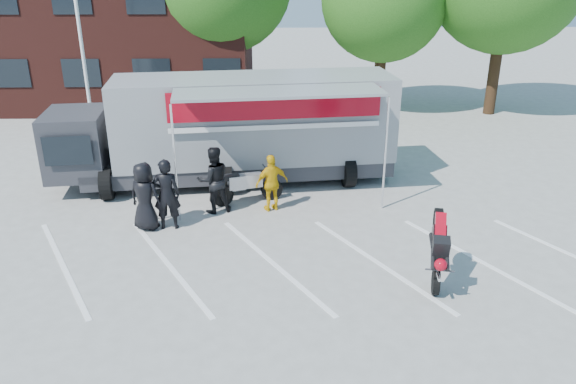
{
  "coord_description": "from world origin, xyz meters",
  "views": [
    {
      "loc": [
        0.29,
        -10.3,
        6.45
      ],
      "look_at": [
        0.57,
        2.15,
        1.3
      ],
      "focal_mm": 35.0,
      "sensor_mm": 36.0,
      "label": 1
    }
  ],
  "objects_px": {
    "spectator_leather_b": "(167,194)",
    "spectator_hivis": "(272,183)",
    "stunt_bike_rider": "(432,279)",
    "transporter_truck": "(240,180)",
    "parked_motorcycle": "(248,202)",
    "flagpole": "(84,5)",
    "spectator_leather_c": "(214,180)",
    "spectator_leather_a": "(145,196)"
  },
  "relations": [
    {
      "from": "flagpole",
      "to": "parked_motorcycle",
      "type": "bearing_deg",
      "value": -43.76
    },
    {
      "from": "spectator_leather_b",
      "to": "stunt_bike_rider",
      "type": "bearing_deg",
      "value": 153.55
    },
    {
      "from": "spectator_leather_a",
      "to": "transporter_truck",
      "type": "bearing_deg",
      "value": -101.24
    },
    {
      "from": "spectator_leather_a",
      "to": "spectator_hivis",
      "type": "distance_m",
      "value": 3.41
    },
    {
      "from": "stunt_bike_rider",
      "to": "spectator_leather_a",
      "type": "xyz_separation_m",
      "value": [
        -6.75,
        2.68,
        0.9
      ]
    },
    {
      "from": "spectator_leather_c",
      "to": "spectator_hivis",
      "type": "distance_m",
      "value": 1.58
    },
    {
      "from": "parked_motorcycle",
      "to": "spectator_hivis",
      "type": "bearing_deg",
      "value": -143.96
    },
    {
      "from": "flagpole",
      "to": "spectator_leather_a",
      "type": "relative_size",
      "value": 4.45
    },
    {
      "from": "flagpole",
      "to": "spectator_leather_a",
      "type": "distance_m",
      "value": 8.81
    },
    {
      "from": "parked_motorcycle",
      "to": "spectator_leather_b",
      "type": "distance_m",
      "value": 2.71
    },
    {
      "from": "transporter_truck",
      "to": "stunt_bike_rider",
      "type": "bearing_deg",
      "value": -60.1
    },
    {
      "from": "transporter_truck",
      "to": "spectator_leather_b",
      "type": "bearing_deg",
      "value": -122.73
    },
    {
      "from": "spectator_hivis",
      "to": "flagpole",
      "type": "bearing_deg",
      "value": -66.7
    },
    {
      "from": "parked_motorcycle",
      "to": "spectator_leather_a",
      "type": "relative_size",
      "value": 1.19
    },
    {
      "from": "flagpole",
      "to": "spectator_leather_c",
      "type": "height_order",
      "value": "flagpole"
    },
    {
      "from": "stunt_bike_rider",
      "to": "spectator_leather_b",
      "type": "bearing_deg",
      "value": 167.56
    },
    {
      "from": "spectator_leather_b",
      "to": "spectator_leather_c",
      "type": "relative_size",
      "value": 1.01
    },
    {
      "from": "spectator_leather_c",
      "to": "transporter_truck",
      "type": "bearing_deg",
      "value": -122.84
    },
    {
      "from": "transporter_truck",
      "to": "spectator_leather_a",
      "type": "bearing_deg",
      "value": -129.57
    },
    {
      "from": "stunt_bike_rider",
      "to": "spectator_leather_b",
      "type": "distance_m",
      "value": 6.83
    },
    {
      "from": "spectator_hivis",
      "to": "parked_motorcycle",
      "type": "bearing_deg",
      "value": -60.5
    },
    {
      "from": "parked_motorcycle",
      "to": "flagpole",
      "type": "bearing_deg",
      "value": 29.14
    },
    {
      "from": "flagpole",
      "to": "spectator_hivis",
      "type": "relative_size",
      "value": 4.97
    },
    {
      "from": "transporter_truck",
      "to": "parked_motorcycle",
      "type": "distance_m",
      "value": 1.82
    },
    {
      "from": "stunt_bike_rider",
      "to": "transporter_truck",
      "type": "bearing_deg",
      "value": 137.72
    },
    {
      "from": "parked_motorcycle",
      "to": "spectator_leather_b",
      "type": "height_order",
      "value": "spectator_leather_b"
    },
    {
      "from": "flagpole",
      "to": "transporter_truck",
      "type": "distance_m",
      "value": 8.25
    },
    {
      "from": "transporter_truck",
      "to": "parked_motorcycle",
      "type": "bearing_deg",
      "value": -87.08
    },
    {
      "from": "spectator_leather_b",
      "to": "spectator_hivis",
      "type": "xyz_separation_m",
      "value": [
        2.68,
        1.08,
        -0.14
      ]
    },
    {
      "from": "spectator_leather_c",
      "to": "stunt_bike_rider",
      "type": "bearing_deg",
      "value": 124.38
    },
    {
      "from": "spectator_leather_a",
      "to": "spectator_hivis",
      "type": "bearing_deg",
      "value": -139.64
    },
    {
      "from": "flagpole",
      "to": "spectator_hivis",
      "type": "height_order",
      "value": "flagpole"
    },
    {
      "from": "transporter_truck",
      "to": "spectator_hivis",
      "type": "distance_m",
      "value": 2.66
    },
    {
      "from": "transporter_truck",
      "to": "stunt_bike_rider",
      "type": "xyz_separation_m",
      "value": [
        4.54,
        -6.1,
        0.0
      ]
    },
    {
      "from": "spectator_leather_a",
      "to": "spectator_leather_b",
      "type": "bearing_deg",
      "value": -156.43
    },
    {
      "from": "spectator_leather_a",
      "to": "spectator_leather_b",
      "type": "height_order",
      "value": "spectator_leather_b"
    },
    {
      "from": "stunt_bike_rider",
      "to": "spectator_leather_c",
      "type": "bearing_deg",
      "value": 155.07
    },
    {
      "from": "spectator_leather_a",
      "to": "spectator_hivis",
      "type": "relative_size",
      "value": 1.12
    },
    {
      "from": "transporter_truck",
      "to": "spectator_leather_a",
      "type": "distance_m",
      "value": 4.17
    },
    {
      "from": "spectator_leather_b",
      "to": "parked_motorcycle",
      "type": "bearing_deg",
      "value": -143.64
    },
    {
      "from": "flagpole",
      "to": "parked_motorcycle",
      "type": "relative_size",
      "value": 3.75
    },
    {
      "from": "parked_motorcycle",
      "to": "spectator_leather_c",
      "type": "distance_m",
      "value": 1.41
    }
  ]
}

